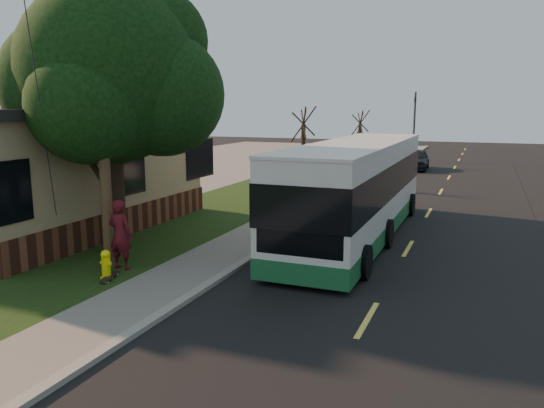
# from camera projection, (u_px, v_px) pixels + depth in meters

# --- Properties ---
(ground) EXTENTS (120.00, 120.00, 0.00)m
(ground) POSITION_uv_depth(u_px,v_px,m) (197.00, 294.00, 12.36)
(ground) COLOR black
(ground) RESTS_ON ground
(road) EXTENTS (8.00, 80.00, 0.01)m
(road) POSITION_uv_depth(u_px,v_px,m) (423.00, 223.00, 20.01)
(road) COLOR black
(road) RESTS_ON ground
(curb) EXTENTS (0.25, 80.00, 0.12)m
(curb) POSITION_uv_depth(u_px,v_px,m) (321.00, 213.00, 21.47)
(curb) COLOR gray
(curb) RESTS_ON ground
(sidewalk) EXTENTS (2.00, 80.00, 0.08)m
(sidewalk) POSITION_uv_depth(u_px,v_px,m) (298.00, 212.00, 21.84)
(sidewalk) COLOR slate
(sidewalk) RESTS_ON ground
(grass_verge) EXTENTS (5.00, 80.00, 0.07)m
(grass_verge) POSITION_uv_depth(u_px,v_px,m) (222.00, 206.00, 23.13)
(grass_verge) COLOR black
(grass_verge) RESTS_ON ground
(building_lot) EXTENTS (15.00, 80.00, 0.04)m
(building_lot) POSITION_uv_depth(u_px,v_px,m) (46.00, 193.00, 26.82)
(building_lot) COLOR slate
(building_lot) RESTS_ON ground
(fire_hydrant) EXTENTS (0.32, 0.32, 0.74)m
(fire_hydrant) POSITION_uv_depth(u_px,v_px,m) (106.00, 264.00, 13.24)
(fire_hydrant) COLOR #FFEF0D
(fire_hydrant) RESTS_ON grass_verge
(utility_pole) EXTENTS (2.86, 3.21, 9.07)m
(utility_pole) POSITION_uv_depth(u_px,v_px,m) (100.00, 94.00, 13.65)
(utility_pole) COLOR #473321
(utility_pole) RESTS_ON ground
(leafy_tree) EXTENTS (6.30, 6.00, 7.80)m
(leafy_tree) POSITION_uv_depth(u_px,v_px,m) (113.00, 77.00, 15.38)
(leafy_tree) COLOR black
(leafy_tree) RESTS_ON grass_verge
(bare_tree_near) EXTENTS (1.38, 1.21, 4.31)m
(bare_tree_near) POSITION_uv_depth(u_px,v_px,m) (303.00, 146.00, 29.68)
(bare_tree_near) COLOR black
(bare_tree_near) RESTS_ON grass_verge
(bare_tree_far) EXTENTS (1.38, 1.21, 4.03)m
(bare_tree_far) POSITION_uv_depth(u_px,v_px,m) (360.00, 138.00, 40.46)
(bare_tree_far) COLOR black
(bare_tree_far) RESTS_ON grass_verge
(traffic_signal) EXTENTS (0.18, 0.22, 5.50)m
(traffic_signal) POSITION_uv_depth(u_px,v_px,m) (414.00, 121.00, 42.61)
(traffic_signal) COLOR #2D2D30
(traffic_signal) RESTS_ON ground
(transit_bus) EXTENTS (2.71, 11.77, 3.18)m
(transit_bus) POSITION_uv_depth(u_px,v_px,m) (357.00, 187.00, 17.52)
(transit_bus) COLOR silver
(transit_bus) RESTS_ON ground
(skateboarder) EXTENTS (0.69, 0.46, 1.88)m
(skateboarder) POSITION_uv_depth(u_px,v_px,m) (120.00, 234.00, 13.93)
(skateboarder) COLOR #511018
(skateboarder) RESTS_ON grass_verge
(skateboard_main) EXTENTS (0.46, 0.89, 0.08)m
(skateboard_main) POSITION_uv_depth(u_px,v_px,m) (110.00, 277.00, 13.26)
(skateboard_main) COLOR black
(skateboard_main) RESTS_ON grass_verge
(dumpster) EXTENTS (1.92, 1.74, 1.39)m
(dumpster) POSITION_uv_depth(u_px,v_px,m) (42.00, 203.00, 20.10)
(dumpster) COLOR black
(dumpster) RESTS_ON building_lot
(distant_car) EXTENTS (1.89, 4.34, 1.46)m
(distant_car) POSITION_uv_depth(u_px,v_px,m) (415.00, 159.00, 36.87)
(distant_car) COLOR black
(distant_car) RESTS_ON ground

